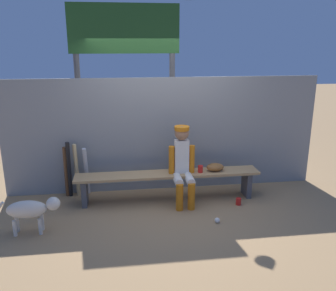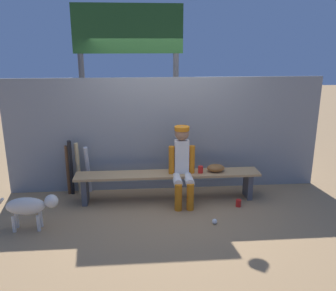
{
  "view_description": "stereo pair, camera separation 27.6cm",
  "coord_description": "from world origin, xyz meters",
  "px_view_note": "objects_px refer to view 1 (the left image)",
  "views": [
    {
      "loc": [
        -0.71,
        -5.23,
        2.44
      ],
      "look_at": [
        0.0,
        0.0,
        0.91
      ],
      "focal_mm": 38.23,
      "sensor_mm": 36.0,
      "label": 1
    },
    {
      "loc": [
        -0.44,
        -5.26,
        2.44
      ],
      "look_at": [
        0.0,
        0.0,
        0.91
      ],
      "focal_mm": 38.23,
      "sensor_mm": 36.0,
      "label": 2
    }
  ],
  "objects_px": {
    "player_seated": "(183,163)",
    "cup_on_ground": "(238,201)",
    "baseball_glove": "(215,167)",
    "cup_on_bench": "(200,169)",
    "dugout_bench": "(168,178)",
    "bat_wood_dark": "(66,172)",
    "dog": "(31,209)",
    "bat_aluminum_black": "(69,170)",
    "bat_wood_natural": "(77,170)",
    "baseball": "(217,220)",
    "scoreboard": "(128,49)",
    "bat_aluminum_silver": "(86,171)"
  },
  "relations": [
    {
      "from": "bat_aluminum_silver",
      "to": "cup_on_ground",
      "type": "bearing_deg",
      "value": -16.3
    },
    {
      "from": "dugout_bench",
      "to": "cup_on_ground",
      "type": "relative_size",
      "value": 26.4
    },
    {
      "from": "cup_on_ground",
      "to": "bat_wood_dark",
      "type": "bearing_deg",
      "value": 165.75
    },
    {
      "from": "bat_aluminum_silver",
      "to": "cup_on_bench",
      "type": "distance_m",
      "value": 1.85
    },
    {
      "from": "scoreboard",
      "to": "dog",
      "type": "bearing_deg",
      "value": -124.19
    },
    {
      "from": "dugout_bench",
      "to": "cup_on_ground",
      "type": "bearing_deg",
      "value": -17.41
    },
    {
      "from": "baseball_glove",
      "to": "cup_on_bench",
      "type": "relative_size",
      "value": 2.55
    },
    {
      "from": "bat_aluminum_silver",
      "to": "dugout_bench",
      "type": "bearing_deg",
      "value": -15.38
    },
    {
      "from": "baseball",
      "to": "dog",
      "type": "height_order",
      "value": "dog"
    },
    {
      "from": "bat_aluminum_silver",
      "to": "bat_aluminum_black",
      "type": "xyz_separation_m",
      "value": [
        -0.26,
        -0.04,
        0.05
      ]
    },
    {
      "from": "player_seated",
      "to": "cup_on_ground",
      "type": "relative_size",
      "value": 10.99
    },
    {
      "from": "bat_wood_dark",
      "to": "scoreboard",
      "type": "distance_m",
      "value": 2.36
    },
    {
      "from": "dugout_bench",
      "to": "baseball_glove",
      "type": "xyz_separation_m",
      "value": [
        0.76,
        0.0,
        0.15
      ]
    },
    {
      "from": "bat_wood_natural",
      "to": "dog",
      "type": "relative_size",
      "value": 1.06
    },
    {
      "from": "cup_on_bench",
      "to": "baseball",
      "type": "bearing_deg",
      "value": -84.94
    },
    {
      "from": "bat_aluminum_silver",
      "to": "cup_on_bench",
      "type": "height_order",
      "value": "bat_aluminum_silver"
    },
    {
      "from": "bat_aluminum_silver",
      "to": "cup_on_bench",
      "type": "xyz_separation_m",
      "value": [
        1.8,
        -0.39,
        0.1
      ]
    },
    {
      "from": "dugout_bench",
      "to": "dog",
      "type": "bearing_deg",
      "value": -157.87
    },
    {
      "from": "cup_on_bench",
      "to": "scoreboard",
      "type": "xyz_separation_m",
      "value": [
        -1.04,
        1.3,
        1.8
      ]
    },
    {
      "from": "player_seated",
      "to": "cup_on_ground",
      "type": "bearing_deg",
      "value": -14.82
    },
    {
      "from": "dugout_bench",
      "to": "bat_aluminum_black",
      "type": "distance_m",
      "value": 1.59
    },
    {
      "from": "player_seated",
      "to": "scoreboard",
      "type": "xyz_separation_m",
      "value": [
        -0.74,
        1.37,
        1.66
      ]
    },
    {
      "from": "cup_on_ground",
      "to": "player_seated",
      "type": "bearing_deg",
      "value": 165.18
    },
    {
      "from": "dugout_bench",
      "to": "bat_wood_natural",
      "type": "distance_m",
      "value": 1.49
    },
    {
      "from": "bat_aluminum_black",
      "to": "dog",
      "type": "xyz_separation_m",
      "value": [
        -0.36,
        -1.09,
        -0.14
      ]
    },
    {
      "from": "bat_wood_dark",
      "to": "baseball",
      "type": "distance_m",
      "value": 2.53
    },
    {
      "from": "bat_aluminum_black",
      "to": "dog",
      "type": "relative_size",
      "value": 1.12
    },
    {
      "from": "dugout_bench",
      "to": "baseball",
      "type": "height_order",
      "value": "dugout_bench"
    },
    {
      "from": "baseball_glove",
      "to": "scoreboard",
      "type": "bearing_deg",
      "value": 135.69
    },
    {
      "from": "bat_aluminum_silver",
      "to": "baseball",
      "type": "bearing_deg",
      "value": -32.65
    },
    {
      "from": "bat_wood_natural",
      "to": "cup_on_bench",
      "type": "xyz_separation_m",
      "value": [
        1.96,
        -0.4,
        0.07
      ]
    },
    {
      "from": "dugout_bench",
      "to": "cup_on_ground",
      "type": "distance_m",
      "value": 1.16
    },
    {
      "from": "bat_aluminum_silver",
      "to": "bat_wood_natural",
      "type": "height_order",
      "value": "bat_wood_natural"
    },
    {
      "from": "baseball_glove",
      "to": "bat_wood_natural",
      "type": "distance_m",
      "value": 2.24
    },
    {
      "from": "bat_wood_natural",
      "to": "player_seated",
      "type": "bearing_deg",
      "value": -15.7
    },
    {
      "from": "bat_wood_dark",
      "to": "cup_on_bench",
      "type": "height_order",
      "value": "bat_wood_dark"
    },
    {
      "from": "cup_on_ground",
      "to": "dugout_bench",
      "type": "bearing_deg",
      "value": 162.59
    },
    {
      "from": "baseball_glove",
      "to": "bat_wood_dark",
      "type": "distance_m",
      "value": 2.4
    },
    {
      "from": "dugout_bench",
      "to": "cup_on_bench",
      "type": "xyz_separation_m",
      "value": [
        0.51,
        -0.04,
        0.15
      ]
    },
    {
      "from": "bat_aluminum_silver",
      "to": "dog",
      "type": "bearing_deg",
      "value": -118.65
    },
    {
      "from": "scoreboard",
      "to": "dog",
      "type": "distance_m",
      "value": 3.16
    },
    {
      "from": "cup_on_ground",
      "to": "scoreboard",
      "type": "xyz_separation_m",
      "value": [
        -1.59,
        1.59,
        2.26
      ]
    },
    {
      "from": "baseball",
      "to": "dog",
      "type": "bearing_deg",
      "value": 178.43
    },
    {
      "from": "scoreboard",
      "to": "baseball",
      "type": "bearing_deg",
      "value": -62.18
    },
    {
      "from": "bat_wood_natural",
      "to": "dog",
      "type": "height_order",
      "value": "bat_wood_natural"
    },
    {
      "from": "dugout_bench",
      "to": "baseball",
      "type": "xyz_separation_m",
      "value": [
        0.58,
        -0.85,
        -0.33
      ]
    },
    {
      "from": "dog",
      "to": "bat_aluminum_silver",
      "type": "bearing_deg",
      "value": 61.35
    },
    {
      "from": "baseball_glove",
      "to": "scoreboard",
      "type": "height_order",
      "value": "scoreboard"
    },
    {
      "from": "scoreboard",
      "to": "baseball_glove",
      "type": "bearing_deg",
      "value": -44.31
    },
    {
      "from": "dugout_bench",
      "to": "player_seated",
      "type": "relative_size",
      "value": 2.4
    }
  ]
}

